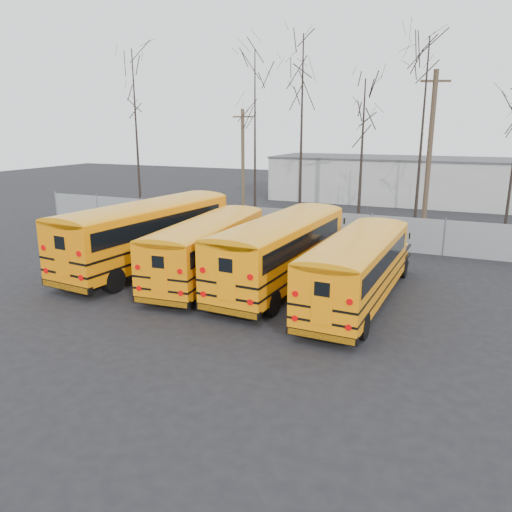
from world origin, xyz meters
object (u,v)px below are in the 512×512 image
at_px(bus_c, 283,245).
at_px(bus_d, 358,263).
at_px(bus_b, 209,243).
at_px(utility_pole_left, 243,165).
at_px(utility_pole_right, 429,153).
at_px(bus_a, 150,229).

xyz_separation_m(bus_c, bus_d, (3.60, -1.09, -0.15)).
relative_size(bus_b, bus_c, 0.93).
xyz_separation_m(utility_pole_left, utility_pole_right, (13.01, 0.07, 1.11)).
relative_size(bus_a, bus_d, 1.19).
bearing_deg(bus_a, bus_b, -3.55).
xyz_separation_m(bus_b, utility_pole_right, (8.05, 14.28, 3.57)).
xyz_separation_m(bus_b, bus_c, (3.43, 0.48, 0.14)).
distance_m(bus_b, utility_pole_right, 16.78).
xyz_separation_m(bus_a, utility_pole_left, (-1.30, 13.62, 2.18)).
height_order(bus_c, bus_d, bus_c).
height_order(bus_b, utility_pole_left, utility_pole_left).
height_order(bus_a, utility_pole_right, utility_pole_right).
distance_m(bus_c, utility_pole_right, 14.95).
bearing_deg(utility_pole_right, bus_c, -127.50).
height_order(bus_c, utility_pole_right, utility_pole_right).
xyz_separation_m(bus_a, bus_c, (7.08, -0.12, -0.15)).
bearing_deg(bus_b, utility_pole_left, 104.47).
relative_size(bus_a, bus_c, 1.09).
height_order(bus_a, utility_pole_left, utility_pole_left).
bearing_deg(bus_b, utility_pole_right, 55.83).
height_order(bus_b, bus_d, bus_b).
xyz_separation_m(bus_b, bus_d, (7.02, -0.61, -0.01)).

